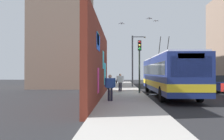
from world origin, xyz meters
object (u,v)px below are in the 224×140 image
(pedestrian_near_wall, at_px, (110,86))
(traffic_light, at_px, (139,58))
(street_lamp, at_px, (134,57))
(city_bus, at_px, (168,74))
(parked_car_navy, at_px, (212,83))
(pedestrian_midblock, at_px, (120,81))

(pedestrian_near_wall, bearing_deg, traffic_light, -22.12)
(pedestrian_near_wall, height_order, street_lamp, street_lamp)
(city_bus, bearing_deg, pedestrian_near_wall, 136.56)
(parked_car_navy, height_order, pedestrian_near_wall, pedestrian_near_wall)
(pedestrian_midblock, xyz_separation_m, street_lamp, (6.97, -1.70, 2.62))
(traffic_light, bearing_deg, pedestrian_midblock, 41.06)
(parked_car_navy, height_order, pedestrian_midblock, pedestrian_midblock)
(city_bus, distance_m, traffic_light, 2.67)
(pedestrian_midblock, height_order, traffic_light, traffic_light)
(pedestrian_near_wall, distance_m, pedestrian_midblock, 7.30)
(pedestrian_near_wall, relative_size, traffic_light, 0.36)
(pedestrian_near_wall, bearing_deg, street_lamp, -9.21)
(parked_car_navy, bearing_deg, traffic_light, 116.51)
(city_bus, xyz_separation_m, pedestrian_near_wall, (-4.61, 4.36, -0.68))
(traffic_light, xyz_separation_m, street_lamp, (8.81, -0.10, 0.61))
(parked_car_navy, bearing_deg, street_lamp, 54.64)
(street_lamp, bearing_deg, traffic_light, 179.35)
(city_bus, relative_size, pedestrian_near_wall, 7.79)
(parked_car_navy, relative_size, pedestrian_near_wall, 3.14)
(city_bus, relative_size, parked_car_navy, 2.48)
(parked_car_navy, bearing_deg, pedestrian_near_wall, 133.60)
(traffic_light, bearing_deg, parked_car_navy, -63.49)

